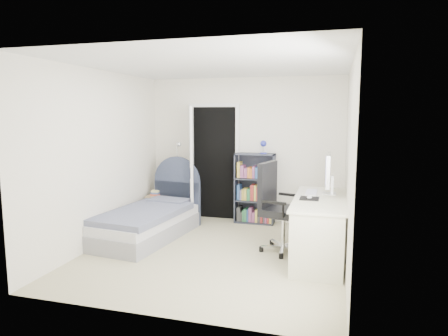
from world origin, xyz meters
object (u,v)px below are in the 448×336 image
(floor_lamp, at_px, (178,189))
(desk, at_px, (319,225))
(bed, at_px, (150,220))
(nightstand, at_px, (159,201))
(bookcase, at_px, (255,191))
(office_chair, at_px, (277,203))

(floor_lamp, height_order, desk, floor_lamp)
(bed, distance_m, nightstand, 0.93)
(bed, distance_m, bookcase, 1.88)
(floor_lamp, bearing_deg, desk, -25.63)
(office_chair, bearing_deg, bed, 178.16)
(bookcase, relative_size, desk, 0.87)
(floor_lamp, height_order, bookcase, bookcase)
(floor_lamp, relative_size, bookcase, 0.98)
(office_chair, bearing_deg, floor_lamp, 151.60)
(bed, relative_size, floor_lamp, 1.41)
(nightstand, height_order, office_chair, office_chair)
(floor_lamp, relative_size, desk, 0.85)
(bed, height_order, office_chair, office_chair)
(floor_lamp, bearing_deg, office_chair, -28.40)
(bed, xyz_separation_m, floor_lamp, (0.08, 0.95, 0.31))
(desk, distance_m, office_chair, 0.65)
(desk, xyz_separation_m, office_chair, (-0.58, 0.17, 0.23))
(nightstand, xyz_separation_m, office_chair, (2.22, -0.94, 0.31))
(floor_lamp, xyz_separation_m, office_chair, (1.87, -1.01, 0.10))
(bed, relative_size, bookcase, 1.37)
(bed, bearing_deg, desk, -5.16)
(bookcase, xyz_separation_m, desk, (1.14, -1.46, -0.12))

